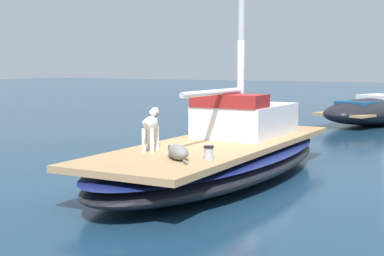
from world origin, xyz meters
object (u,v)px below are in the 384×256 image
Objects in this scene: dog_grey at (178,152)px; deck_winch at (209,153)px; dog_white at (151,124)px; moored_boat_far_astern at (378,109)px; sailboat_main at (219,160)px.

dog_grey is 0.46m from deck_winch.
dog_grey is at bearing -32.64° from dog_white.
dog_white reaches higher than deck_winch.
dog_white is at bearing -94.40° from moored_boat_far_astern.
moored_boat_far_astern is (0.46, 11.20, 0.18)m from sailboat_main.
deck_winch is at bearing 19.88° from dog_grey.
moored_boat_far_astern reaches higher than dog_white.
sailboat_main is 2.00m from deck_winch.
dog_grey is at bearing -90.65° from moored_boat_far_astern.
sailboat_main is 8.05× the size of dog_white.
sailboat_main is 1.70m from dog_white.
dog_white reaches higher than dog_grey.
dog_grey is at bearing -81.00° from sailboat_main.
moored_boat_far_astern reaches higher than sailboat_main.
deck_winch is (0.74, -1.81, 0.42)m from sailboat_main.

